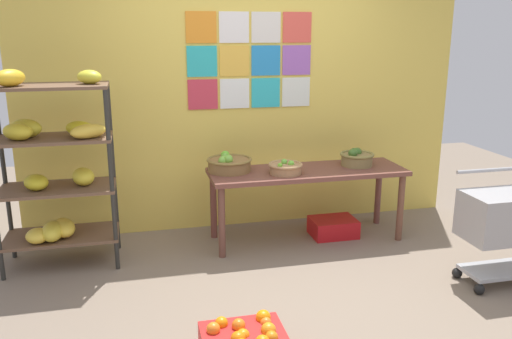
{
  "coord_description": "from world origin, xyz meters",
  "views": [
    {
      "loc": [
        -1.07,
        -3.38,
        1.89
      ],
      "look_at": [
        -0.09,
        0.78,
        0.75
      ],
      "focal_mm": 36.86,
      "sensor_mm": 36.0,
      "label": 1
    }
  ],
  "objects_px": {
    "banana_shelf_unit": "(54,165)",
    "shopping_cart": "(505,220)",
    "fruit_basket_back_right": "(285,168)",
    "produce_crate_under_table": "(333,227)",
    "display_table": "(307,178)",
    "fruit_basket_back_left": "(357,158)",
    "fruit_basket_centre": "(229,164)"
  },
  "relations": [
    {
      "from": "banana_shelf_unit",
      "to": "shopping_cart",
      "type": "xyz_separation_m",
      "value": [
        3.3,
        -1.11,
        -0.34
      ]
    },
    {
      "from": "fruit_basket_back_right",
      "to": "produce_crate_under_table",
      "type": "xyz_separation_m",
      "value": [
        0.51,
        0.09,
        -0.64
      ]
    },
    {
      "from": "banana_shelf_unit",
      "to": "display_table",
      "type": "bearing_deg",
      "value": 1.95
    },
    {
      "from": "banana_shelf_unit",
      "to": "fruit_basket_back_left",
      "type": "bearing_deg",
      "value": 2.53
    },
    {
      "from": "fruit_basket_centre",
      "to": "shopping_cart",
      "type": "height_order",
      "value": "shopping_cart"
    },
    {
      "from": "banana_shelf_unit",
      "to": "produce_crate_under_table",
      "type": "height_order",
      "value": "banana_shelf_unit"
    },
    {
      "from": "banana_shelf_unit",
      "to": "fruit_basket_centre",
      "type": "height_order",
      "value": "banana_shelf_unit"
    },
    {
      "from": "display_table",
      "to": "fruit_basket_back_left",
      "type": "distance_m",
      "value": 0.52
    },
    {
      "from": "fruit_basket_back_right",
      "to": "fruit_basket_centre",
      "type": "bearing_deg",
      "value": 157.32
    },
    {
      "from": "fruit_basket_centre",
      "to": "display_table",
      "type": "bearing_deg",
      "value": -9.12
    },
    {
      "from": "banana_shelf_unit",
      "to": "display_table",
      "type": "xyz_separation_m",
      "value": [
        2.14,
        0.07,
        -0.27
      ]
    },
    {
      "from": "fruit_basket_back_left",
      "to": "fruit_basket_centre",
      "type": "xyz_separation_m",
      "value": [
        -1.2,
        0.07,
        -0.01
      ]
    },
    {
      "from": "banana_shelf_unit",
      "to": "display_table",
      "type": "height_order",
      "value": "banana_shelf_unit"
    },
    {
      "from": "fruit_basket_back_left",
      "to": "shopping_cart",
      "type": "xyz_separation_m",
      "value": [
        0.67,
        -1.22,
        -0.23
      ]
    },
    {
      "from": "fruit_basket_back_left",
      "to": "banana_shelf_unit",
      "type": "bearing_deg",
      "value": -177.47
    },
    {
      "from": "display_table",
      "to": "fruit_basket_centre",
      "type": "xyz_separation_m",
      "value": [
        -0.7,
        0.11,
        0.15
      ]
    },
    {
      "from": "banana_shelf_unit",
      "to": "fruit_basket_back_left",
      "type": "relative_size",
      "value": 5.11
    },
    {
      "from": "display_table",
      "to": "fruit_basket_centre",
      "type": "distance_m",
      "value": 0.72
    },
    {
      "from": "fruit_basket_back_left",
      "to": "fruit_basket_centre",
      "type": "relative_size",
      "value": 0.78
    },
    {
      "from": "banana_shelf_unit",
      "to": "shopping_cart",
      "type": "distance_m",
      "value": 3.5
    },
    {
      "from": "banana_shelf_unit",
      "to": "produce_crate_under_table",
      "type": "distance_m",
      "value": 2.54
    },
    {
      "from": "display_table",
      "to": "shopping_cart",
      "type": "relative_size",
      "value": 2.08
    },
    {
      "from": "produce_crate_under_table",
      "to": "banana_shelf_unit",
      "type": "bearing_deg",
      "value": -178.01
    },
    {
      "from": "fruit_basket_back_left",
      "to": "fruit_basket_back_right",
      "type": "distance_m",
      "value": 0.74
    },
    {
      "from": "fruit_basket_back_left",
      "to": "fruit_basket_centre",
      "type": "height_order",
      "value": "fruit_basket_back_left"
    },
    {
      "from": "fruit_basket_centre",
      "to": "fruit_basket_back_left",
      "type": "bearing_deg",
      "value": -3.29
    },
    {
      "from": "fruit_basket_back_right",
      "to": "fruit_basket_centre",
      "type": "distance_m",
      "value": 0.51
    },
    {
      "from": "display_table",
      "to": "fruit_basket_centre",
      "type": "bearing_deg",
      "value": 170.88
    },
    {
      "from": "fruit_basket_back_left",
      "to": "fruit_basket_back_right",
      "type": "bearing_deg",
      "value": -170.1
    },
    {
      "from": "display_table",
      "to": "produce_crate_under_table",
      "type": "height_order",
      "value": "display_table"
    },
    {
      "from": "fruit_basket_back_left",
      "to": "shopping_cart",
      "type": "bearing_deg",
      "value": -61.43
    },
    {
      "from": "banana_shelf_unit",
      "to": "shopping_cart",
      "type": "height_order",
      "value": "banana_shelf_unit"
    }
  ]
}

